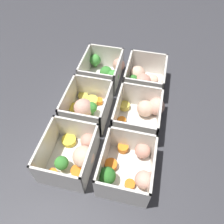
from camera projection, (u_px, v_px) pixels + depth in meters
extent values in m
plane|color=#38383D|center=(112.00, 118.00, 0.60)|extent=(4.00, 4.00, 0.00)
cube|color=silver|center=(102.00, 78.00, 0.70)|extent=(0.13, 0.11, 0.00)
cube|color=silver|center=(85.00, 67.00, 0.68)|extent=(0.13, 0.01, 0.08)
cube|color=silver|center=(118.00, 72.00, 0.66)|extent=(0.13, 0.01, 0.08)
cube|color=silver|center=(107.00, 57.00, 0.71)|extent=(0.01, 0.11, 0.08)
cube|color=silver|center=(96.00, 84.00, 0.63)|extent=(0.01, 0.11, 0.08)
sphere|color=beige|center=(103.00, 83.00, 0.65)|extent=(0.07, 0.07, 0.05)
cylinder|color=#49883F|center=(106.00, 78.00, 0.69)|extent=(0.01, 0.01, 0.01)
sphere|color=#388433|center=(106.00, 73.00, 0.67)|extent=(0.04, 0.04, 0.04)
cylinder|color=#DBC647|center=(90.00, 86.00, 0.66)|extent=(0.05, 0.05, 0.02)
cylinder|color=#519448|center=(95.00, 65.00, 0.73)|extent=(0.01, 0.01, 0.01)
sphere|color=#42933D|center=(95.00, 60.00, 0.72)|extent=(0.04, 0.04, 0.04)
sphere|color=tan|center=(119.00, 65.00, 0.71)|extent=(0.05, 0.05, 0.04)
cylinder|color=#519448|center=(113.00, 81.00, 0.68)|extent=(0.01, 0.01, 0.01)
sphere|color=#42933D|center=(113.00, 76.00, 0.66)|extent=(0.04, 0.04, 0.04)
cube|color=silver|center=(89.00, 113.00, 0.61)|extent=(0.13, 0.11, 0.00)
cube|color=silver|center=(69.00, 101.00, 0.59)|extent=(0.13, 0.01, 0.08)
cube|color=silver|center=(107.00, 108.00, 0.57)|extent=(0.13, 0.01, 0.08)
cube|color=silver|center=(94.00, 88.00, 0.62)|extent=(0.01, 0.11, 0.08)
cube|color=silver|center=(80.00, 124.00, 0.54)|extent=(0.01, 0.11, 0.08)
cylinder|color=orange|center=(99.00, 101.00, 0.63)|extent=(0.03, 0.03, 0.01)
cylinder|color=#DBC647|center=(83.00, 96.00, 0.64)|extent=(0.04, 0.04, 0.01)
cylinder|color=#49883F|center=(92.00, 112.00, 0.60)|extent=(0.01, 0.01, 0.02)
sphere|color=#388433|center=(91.00, 107.00, 0.59)|extent=(0.03, 0.03, 0.03)
cylinder|color=#DBC647|center=(92.00, 101.00, 0.63)|extent=(0.04, 0.04, 0.02)
cylinder|color=yellow|center=(89.00, 125.00, 0.58)|extent=(0.03, 0.03, 0.01)
cylinder|color=yellow|center=(75.00, 110.00, 0.60)|extent=(0.04, 0.04, 0.02)
sphere|color=#D19E8C|center=(83.00, 108.00, 0.59)|extent=(0.07, 0.07, 0.05)
sphere|color=#D19E8C|center=(72.00, 121.00, 0.57)|extent=(0.05, 0.05, 0.04)
cube|color=silver|center=(71.00, 161.00, 0.52)|extent=(0.13, 0.11, 0.00)
cube|color=silver|center=(46.00, 148.00, 0.50)|extent=(0.13, 0.01, 0.08)
cube|color=silver|center=(91.00, 158.00, 0.48)|extent=(0.13, 0.01, 0.08)
cube|color=silver|center=(77.00, 130.00, 0.53)|extent=(0.01, 0.11, 0.08)
cube|color=silver|center=(57.00, 180.00, 0.45)|extent=(0.01, 0.11, 0.08)
cylinder|color=orange|center=(53.00, 174.00, 0.49)|extent=(0.03, 0.03, 0.01)
sphere|color=tan|center=(88.00, 141.00, 0.53)|extent=(0.05, 0.05, 0.04)
sphere|color=beige|center=(83.00, 157.00, 0.50)|extent=(0.06, 0.06, 0.05)
cylinder|color=orange|center=(77.00, 171.00, 0.50)|extent=(0.04, 0.04, 0.01)
cylinder|color=#49883F|center=(63.00, 166.00, 0.50)|extent=(0.01, 0.01, 0.01)
sphere|color=#388433|center=(61.00, 163.00, 0.49)|extent=(0.03, 0.03, 0.03)
cylinder|color=yellow|center=(69.00, 140.00, 0.55)|extent=(0.05, 0.05, 0.01)
cube|color=silver|center=(144.00, 85.00, 0.68)|extent=(0.13, 0.11, 0.00)
cube|color=silver|center=(128.00, 73.00, 0.66)|extent=(0.13, 0.01, 0.08)
cube|color=silver|center=(163.00, 79.00, 0.64)|extent=(0.13, 0.01, 0.08)
cube|color=silver|center=(148.00, 63.00, 0.69)|extent=(0.01, 0.11, 0.08)
cube|color=silver|center=(142.00, 91.00, 0.61)|extent=(0.01, 0.11, 0.08)
sphere|color=tan|center=(143.00, 82.00, 0.65)|extent=(0.07, 0.07, 0.05)
sphere|color=beige|center=(138.00, 74.00, 0.68)|extent=(0.06, 0.06, 0.05)
sphere|color=beige|center=(152.00, 80.00, 0.66)|extent=(0.04, 0.04, 0.04)
cylinder|color=#519448|center=(128.00, 93.00, 0.65)|extent=(0.01, 0.01, 0.01)
sphere|color=#42933D|center=(128.00, 88.00, 0.63)|extent=(0.04, 0.04, 0.04)
sphere|color=#D19E8C|center=(146.00, 89.00, 0.63)|extent=(0.06, 0.06, 0.05)
cylinder|color=#407A37|center=(133.00, 85.00, 0.67)|extent=(0.01, 0.01, 0.01)
sphere|color=#2D7228|center=(133.00, 81.00, 0.65)|extent=(0.03, 0.03, 0.03)
cube|color=silver|center=(136.00, 122.00, 0.59)|extent=(0.13, 0.11, 0.00)
cube|color=silver|center=(117.00, 110.00, 0.57)|extent=(0.13, 0.01, 0.08)
cube|color=silver|center=(158.00, 117.00, 0.55)|extent=(0.13, 0.01, 0.08)
cube|color=silver|center=(141.00, 96.00, 0.60)|extent=(0.01, 0.11, 0.08)
cube|color=silver|center=(133.00, 134.00, 0.52)|extent=(0.01, 0.11, 0.08)
cylinder|color=orange|center=(144.00, 138.00, 0.55)|extent=(0.04, 0.04, 0.01)
cylinder|color=orange|center=(122.00, 120.00, 0.59)|extent=(0.03, 0.03, 0.01)
cylinder|color=#DBC647|center=(124.00, 106.00, 0.62)|extent=(0.04, 0.04, 0.01)
cylinder|color=#DBC647|center=(116.00, 134.00, 0.55)|extent=(0.04, 0.04, 0.02)
sphere|color=#D19E8C|center=(156.00, 106.00, 0.59)|extent=(0.06, 0.06, 0.05)
sphere|color=beige|center=(145.00, 108.00, 0.59)|extent=(0.06, 0.06, 0.05)
cube|color=silver|center=(126.00, 173.00, 0.50)|extent=(0.13, 0.11, 0.00)
cube|color=silver|center=(103.00, 161.00, 0.48)|extent=(0.13, 0.01, 0.08)
cube|color=silver|center=(151.00, 171.00, 0.46)|extent=(0.13, 0.01, 0.08)
cube|color=silver|center=(132.00, 141.00, 0.51)|extent=(0.01, 0.11, 0.08)
cube|color=silver|center=(121.00, 195.00, 0.43)|extent=(0.01, 0.11, 0.08)
cylinder|color=orange|center=(123.00, 148.00, 0.53)|extent=(0.03, 0.03, 0.02)
cylinder|color=orange|center=(111.00, 165.00, 0.50)|extent=(0.03, 0.03, 0.02)
cylinder|color=orange|center=(130.00, 184.00, 0.48)|extent=(0.03, 0.03, 0.01)
sphere|color=#D19E8C|center=(144.00, 180.00, 0.47)|extent=(0.05, 0.05, 0.04)
sphere|color=tan|center=(143.00, 151.00, 0.51)|extent=(0.05, 0.05, 0.04)
cylinder|color=#407A37|center=(107.00, 179.00, 0.48)|extent=(0.01, 0.01, 0.01)
sphere|color=#2D7228|center=(107.00, 176.00, 0.47)|extent=(0.04, 0.04, 0.04)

